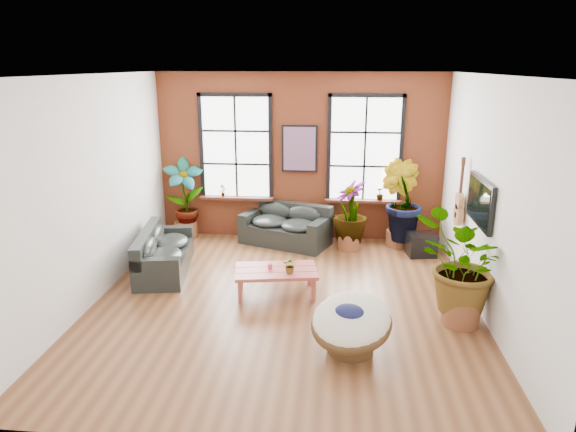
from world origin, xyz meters
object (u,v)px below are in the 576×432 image
Objects in this scene: sofa_left at (162,253)px; sofa_back at (286,226)px; papasan_chair at (351,323)px; coffee_table at (276,272)px.

sofa_back is at bearing -59.11° from sofa_left.
coffee_table is at bearing 148.15° from papasan_chair.
sofa_left is 1.46× the size of papasan_chair.
sofa_left is 4.15m from papasan_chair.
coffee_table is 2.05m from papasan_chair.
papasan_chair is at bearing -64.18° from coffee_table.
papasan_chair is (3.35, -2.44, 0.06)m from sofa_left.
papasan_chair is at bearing -52.03° from sofa_back.
coffee_table is at bearing -67.10° from sofa_back.
coffee_table is (0.07, -2.50, 0.00)m from sofa_back.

